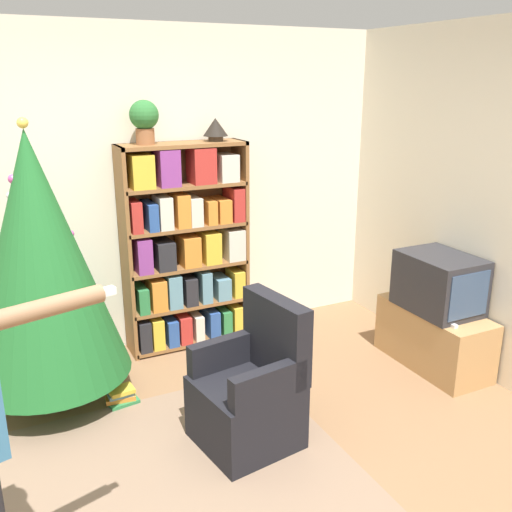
{
  "coord_description": "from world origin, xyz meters",
  "views": [
    {
      "loc": [
        -1.0,
        -2.29,
        2.2
      ],
      "look_at": [
        0.6,
        0.98,
        1.05
      ],
      "focal_mm": 40.0,
      "sensor_mm": 36.0,
      "label": 1
    }
  ],
  "objects_px": {
    "potted_plant": "(144,119)",
    "christmas_tree": "(39,259)",
    "bookshelf": "(186,249)",
    "table_lamp": "(215,128)",
    "television": "(439,283)",
    "armchair": "(251,394)"
  },
  "relations": [
    {
      "from": "bookshelf",
      "to": "table_lamp",
      "type": "height_order",
      "value": "table_lamp"
    },
    {
      "from": "television",
      "to": "table_lamp",
      "type": "xyz_separation_m",
      "value": [
        -1.31,
        1.24,
        1.11
      ]
    },
    {
      "from": "television",
      "to": "table_lamp",
      "type": "relative_size",
      "value": 3.04
    },
    {
      "from": "bookshelf",
      "to": "christmas_tree",
      "type": "relative_size",
      "value": 0.87
    },
    {
      "from": "television",
      "to": "armchair",
      "type": "height_order",
      "value": "armchair"
    },
    {
      "from": "christmas_tree",
      "to": "table_lamp",
      "type": "distance_m",
      "value": 1.71
    },
    {
      "from": "table_lamp",
      "to": "christmas_tree",
      "type": "bearing_deg",
      "value": -162.48
    },
    {
      "from": "television",
      "to": "christmas_tree",
      "type": "relative_size",
      "value": 0.31
    },
    {
      "from": "potted_plant",
      "to": "table_lamp",
      "type": "height_order",
      "value": "potted_plant"
    },
    {
      "from": "table_lamp",
      "to": "television",
      "type": "bearing_deg",
      "value": -43.38
    },
    {
      "from": "christmas_tree",
      "to": "table_lamp",
      "type": "xyz_separation_m",
      "value": [
        1.46,
        0.46,
        0.76
      ]
    },
    {
      "from": "armchair",
      "to": "table_lamp",
      "type": "bearing_deg",
      "value": 156.28
    },
    {
      "from": "potted_plant",
      "to": "christmas_tree",
      "type": "bearing_deg",
      "value": -152.54
    },
    {
      "from": "table_lamp",
      "to": "armchair",
      "type": "bearing_deg",
      "value": -105.24
    },
    {
      "from": "potted_plant",
      "to": "television",
      "type": "bearing_deg",
      "value": -33.34
    },
    {
      "from": "armchair",
      "to": "potted_plant",
      "type": "bearing_deg",
      "value": 177.86
    },
    {
      "from": "television",
      "to": "christmas_tree",
      "type": "height_order",
      "value": "christmas_tree"
    },
    {
      "from": "armchair",
      "to": "christmas_tree",
      "type": "bearing_deg",
      "value": -142.95
    },
    {
      "from": "bookshelf",
      "to": "television",
      "type": "height_order",
      "value": "bookshelf"
    },
    {
      "from": "bookshelf",
      "to": "armchair",
      "type": "relative_size",
      "value": 1.85
    },
    {
      "from": "television",
      "to": "christmas_tree",
      "type": "distance_m",
      "value": 2.9
    },
    {
      "from": "christmas_tree",
      "to": "table_lamp",
      "type": "relative_size",
      "value": 9.81
    }
  ]
}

